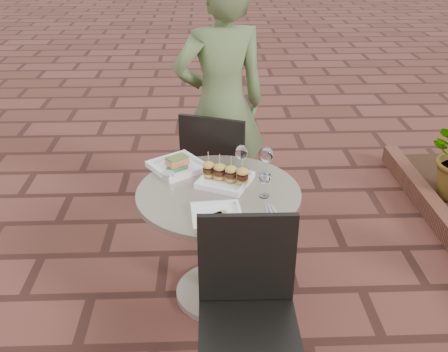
{
  "coord_description": "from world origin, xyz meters",
  "views": [
    {
      "loc": [
        -0.11,
        -2.38,
        2.07
      ],
      "look_at": [
        -0.02,
        -0.01,
        0.82
      ],
      "focal_mm": 40.0,
      "sensor_mm": 36.0,
      "label": 1
    }
  ],
  "objects_px": {
    "chair_far": "(217,165)",
    "plate_salmon": "(177,165)",
    "diner": "(221,106)",
    "plate_tuna": "(217,216)",
    "plate_sliders": "(225,176)",
    "chair_near": "(248,300)",
    "cafe_table": "(219,228)"
  },
  "relations": [
    {
      "from": "chair_far",
      "to": "diner",
      "type": "bearing_deg",
      "value": -79.34
    },
    {
      "from": "chair_near",
      "to": "plate_salmon",
      "type": "bearing_deg",
      "value": 110.63
    },
    {
      "from": "chair_near",
      "to": "diner",
      "type": "height_order",
      "value": "diner"
    },
    {
      "from": "plate_sliders",
      "to": "plate_tuna",
      "type": "height_order",
      "value": "plate_sliders"
    },
    {
      "from": "diner",
      "to": "plate_tuna",
      "type": "height_order",
      "value": "diner"
    },
    {
      "from": "cafe_table",
      "to": "chair_near",
      "type": "distance_m",
      "value": 0.68
    },
    {
      "from": "plate_sliders",
      "to": "chair_far",
      "type": "bearing_deg",
      "value": 93.09
    },
    {
      "from": "cafe_table",
      "to": "plate_sliders",
      "type": "relative_size",
      "value": 2.56
    },
    {
      "from": "diner",
      "to": "plate_tuna",
      "type": "relative_size",
      "value": 6.74
    },
    {
      "from": "cafe_table",
      "to": "chair_near",
      "type": "height_order",
      "value": "chair_near"
    },
    {
      "from": "cafe_table",
      "to": "plate_tuna",
      "type": "distance_m",
      "value": 0.38
    },
    {
      "from": "diner",
      "to": "plate_salmon",
      "type": "distance_m",
      "value": 0.69
    },
    {
      "from": "chair_far",
      "to": "plate_salmon",
      "type": "height_order",
      "value": "chair_far"
    },
    {
      "from": "chair_far",
      "to": "plate_salmon",
      "type": "xyz_separation_m",
      "value": [
        -0.24,
        -0.4,
        0.2
      ]
    },
    {
      "from": "chair_far",
      "to": "plate_sliders",
      "type": "distance_m",
      "value": 0.63
    },
    {
      "from": "chair_far",
      "to": "plate_salmon",
      "type": "bearing_deg",
      "value": 79.27
    },
    {
      "from": "plate_salmon",
      "to": "plate_tuna",
      "type": "xyz_separation_m",
      "value": [
        0.22,
        -0.55,
        -0.01
      ]
    },
    {
      "from": "chair_far",
      "to": "plate_sliders",
      "type": "bearing_deg",
      "value": 113.47
    },
    {
      "from": "chair_far",
      "to": "plate_tuna",
      "type": "xyz_separation_m",
      "value": [
        -0.03,
        -0.96,
        0.2
      ]
    },
    {
      "from": "chair_far",
      "to": "plate_tuna",
      "type": "height_order",
      "value": "chair_far"
    },
    {
      "from": "diner",
      "to": "plate_tuna",
      "type": "bearing_deg",
      "value": 71.5
    },
    {
      "from": "cafe_table",
      "to": "diner",
      "type": "distance_m",
      "value": 0.98
    },
    {
      "from": "plate_sliders",
      "to": "chair_near",
      "type": "bearing_deg",
      "value": -84.78
    },
    {
      "from": "cafe_table",
      "to": "diner",
      "type": "xyz_separation_m",
      "value": [
        0.04,
        0.88,
        0.42
      ]
    },
    {
      "from": "cafe_table",
      "to": "plate_salmon",
      "type": "bearing_deg",
      "value": 130.58
    },
    {
      "from": "chair_far",
      "to": "diner",
      "type": "distance_m",
      "value": 0.41
    },
    {
      "from": "plate_salmon",
      "to": "plate_tuna",
      "type": "bearing_deg",
      "value": -68.48
    },
    {
      "from": "chair_far",
      "to": "diner",
      "type": "xyz_separation_m",
      "value": [
        0.03,
        0.2,
        0.35
      ]
    },
    {
      "from": "chair_far",
      "to": "chair_near",
      "type": "xyz_separation_m",
      "value": [
        0.1,
        -1.35,
        0.0
      ]
    },
    {
      "from": "chair_far",
      "to": "diner",
      "type": "height_order",
      "value": "diner"
    },
    {
      "from": "plate_salmon",
      "to": "plate_tuna",
      "type": "relative_size",
      "value": 1.46
    },
    {
      "from": "diner",
      "to": "plate_sliders",
      "type": "bearing_deg",
      "value": 74.24
    }
  ]
}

